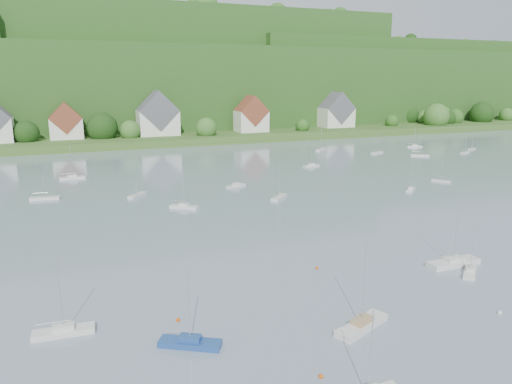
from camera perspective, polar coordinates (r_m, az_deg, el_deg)
far_shore_strip at (r=214.22m, az=-13.33°, el=6.44°), size 600.00×60.00×3.00m
forested_ridge at (r=280.88m, az=-15.71°, el=12.23°), size 620.00×181.22×69.89m
village_building_1 at (r=200.17m, az=-21.52°, el=7.51°), size 12.00×9.36×14.00m
village_building_2 at (r=202.44m, az=-11.51°, el=8.65°), size 16.00×11.44×18.00m
village_building_3 at (r=211.59m, az=-0.58°, el=8.87°), size 13.00×10.40×15.50m
village_building_4 at (r=235.16m, az=9.46°, el=9.18°), size 15.00×10.40×16.50m
near_sailboat_1 at (r=50.21m, az=-7.80°, el=-17.14°), size 6.19×4.65×8.34m
near_sailboat_2 at (r=53.95m, az=12.38°, el=-15.00°), size 7.40×4.65×9.70m
near_sailboat_3 at (r=72.22m, az=23.95°, el=-8.47°), size 4.92×4.61×7.13m
near_sailboat_4 at (r=74.14m, az=22.26°, el=-7.66°), size 7.96×2.26×10.73m
near_sailboat_6 at (r=55.39m, az=-21.75°, el=-14.95°), size 6.24×2.12×8.28m
mooring_buoy_0 at (r=46.07m, az=7.66°, el=-20.87°), size 0.43×0.43×0.43m
mooring_buoy_1 at (r=62.21m, az=26.80°, el=-12.71°), size 0.50×0.50×0.50m
mooring_buoy_3 at (r=68.30m, az=7.19°, el=-8.99°), size 0.44×0.44×0.44m
mooring_buoy_5 at (r=55.09m, az=-9.19°, el=-14.79°), size 0.44×0.44×0.44m
far_sailboat_cluster at (r=135.03m, az=-2.89°, el=2.44°), size 202.00×76.07×8.71m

